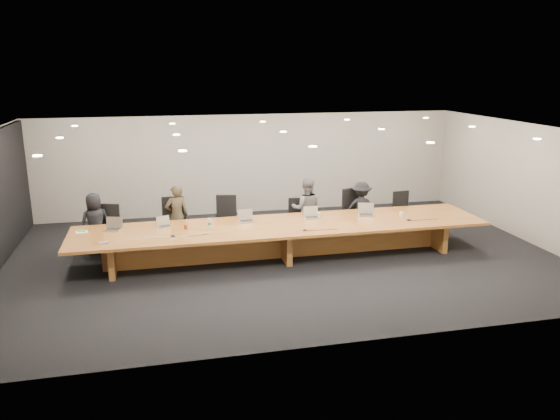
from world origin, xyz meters
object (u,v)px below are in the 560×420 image
at_px(chair_left, 174,223).
at_px(person_d, 361,208).
at_px(chair_mid_left, 226,220).
at_px(laptop_c, 246,216).
at_px(conference_table, 283,235).
at_px(amber_mug, 186,227).
at_px(paper_cup_far, 401,214).
at_px(water_bottle, 210,224).
at_px(laptop_a, 112,224).
at_px(person_c, 307,209).
at_px(laptop_e, 366,210).
at_px(chair_far_left, 107,229).
at_px(person_b, 177,216).
at_px(laptop_b, 165,222).
at_px(chair_far_right, 404,212).
at_px(mic_center, 305,230).
at_px(person_a, 95,223).
at_px(mic_left, 173,236).
at_px(av_box, 103,243).
at_px(chair_right, 356,212).
at_px(paper_cup_near, 319,215).
at_px(mic_right, 409,220).
at_px(chair_mid_right, 298,219).

height_order(chair_left, person_d, person_d).
relative_size(chair_mid_left, laptop_c, 3.44).
distance_m(conference_table, laptop_c, 0.92).
bearing_deg(amber_mug, paper_cup_far, -0.77).
bearing_deg(conference_table, water_bottle, 178.02).
xyz_separation_m(chair_mid_left, laptop_a, (-2.51, -0.89, 0.31)).
height_order(person_c, laptop_c, person_c).
height_order(laptop_e, paper_cup_far, laptop_e).
xyz_separation_m(chair_far_left, person_b, (1.56, 0.03, 0.19)).
bearing_deg(laptop_b, paper_cup_far, -24.73).
xyz_separation_m(chair_mid_left, person_c, (1.96, -0.09, 0.18)).
distance_m(person_b, water_bottle, 1.38).
distance_m(chair_far_right, person_b, 5.67).
bearing_deg(person_b, laptop_e, 156.02).
bearing_deg(mic_center, paper_cup_far, 13.72).
distance_m(person_c, laptop_b, 3.47).
distance_m(paper_cup_far, mic_center, 2.54).
distance_m(chair_far_right, person_a, 7.47).
bearing_deg(laptop_b, mic_left, -100.37).
relative_size(amber_mug, av_box, 0.54).
bearing_deg(laptop_e, chair_right, 99.30).
bearing_deg(paper_cup_near, mic_center, -121.59).
distance_m(chair_far_right, mic_left, 6.00).
distance_m(person_b, mic_left, 1.62).
xyz_separation_m(chair_left, laptop_c, (1.57, -0.76, 0.28)).
height_order(person_d, amber_mug, person_d).
bearing_deg(mic_right, chair_mid_right, 144.91).
xyz_separation_m(person_a, mic_center, (4.38, -1.81, 0.08)).
bearing_deg(mic_left, av_box, -173.70).
xyz_separation_m(chair_far_right, laptop_c, (-4.17, -0.76, 0.36)).
xyz_separation_m(chair_left, chair_mid_right, (2.97, 0.05, -0.10)).
height_order(chair_right, laptop_b, chair_right).
bearing_deg(chair_mid_left, laptop_e, -4.45).
relative_size(paper_cup_far, mic_right, 0.79).
bearing_deg(mic_left, chair_far_right, 14.46).
bearing_deg(paper_cup_near, mic_left, -167.15).
bearing_deg(chair_right, mic_right, -84.97).
bearing_deg(person_d, conference_table, 44.94).
relative_size(laptop_c, laptop_e, 0.93).
height_order(person_d, laptop_e, person_d).
xyz_separation_m(chair_mid_right, laptop_b, (-3.18, -0.82, 0.36)).
height_order(amber_mug, av_box, amber_mug).
xyz_separation_m(laptop_b, paper_cup_far, (5.33, -0.34, -0.07)).
bearing_deg(av_box, laptop_b, 25.56).
bearing_deg(chair_far_right, chair_mid_right, 173.42).
xyz_separation_m(laptop_a, laptop_b, (1.08, 0.01, -0.02)).
xyz_separation_m(chair_mid_right, person_a, (-4.70, 0.06, 0.18)).
bearing_deg(chair_mid_right, person_d, 6.73).
distance_m(chair_right, mic_left, 4.80).
relative_size(water_bottle, paper_cup_near, 2.23).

